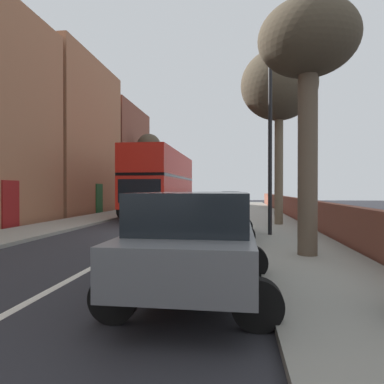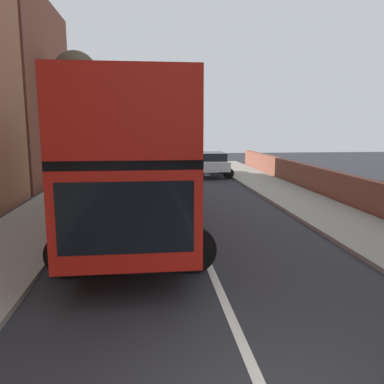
{
  "view_description": "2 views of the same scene",
  "coord_description": "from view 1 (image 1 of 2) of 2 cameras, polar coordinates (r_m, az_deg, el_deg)",
  "views": [
    {
      "loc": [
        3.15,
        -13.66,
        1.72
      ],
      "look_at": [
        0.85,
        3.95,
        1.58
      ],
      "focal_mm": 32.38,
      "sensor_mm": 36.0,
      "label": 1
    },
    {
      "loc": [
        -1.27,
        -3.05,
        3.09
      ],
      "look_at": [
        -0.41,
        4.87,
        1.73
      ],
      "focal_mm": 36.02,
      "sensor_mm": 36.0,
      "label": 2
    }
  ],
  "objects": [
    {
      "name": "boundary_wall_right",
      "position": [
        14.09,
        21.01,
        -4.07
      ],
      "size": [
        0.36,
        54.0,
        1.23
      ],
      "primitive_type": "cube",
      "color": "brown",
      "rests_on": "ground"
    },
    {
      "name": "sidewalk_right",
      "position": [
        13.87,
        14.73,
        -6.44
      ],
      "size": [
        2.6,
        60.0,
        0.12
      ],
      "primitive_type": "cube",
      "color": "gray",
      "rests_on": "ground"
    },
    {
      "name": "street_tree_right_1",
      "position": [
        9.5,
        18.56,
        21.37
      ],
      "size": [
        2.42,
        2.42,
        6.15
      ],
      "color": "brown",
      "rests_on": "sidewalk_right"
    },
    {
      "name": "street_tree_left_0",
      "position": [
        32.28,
        -7.13,
        6.72
      ],
      "size": [
        2.15,
        2.15,
        6.69
      ],
      "color": "brown",
      "rests_on": "sidewalk_left"
    },
    {
      "name": "road_centre_line",
      "position": [
        14.12,
        -5.55,
        -6.53
      ],
      "size": [
        0.16,
        54.0,
        0.01
      ],
      "primitive_type": "cube",
      "color": "silver",
      "rests_on": "ground"
    },
    {
      "name": "parked_car_black_right_0",
      "position": [
        11.88,
        4.29,
        -3.33
      ],
      "size": [
        2.48,
        4.18,
        1.63
      ],
      "color": "black",
      "rests_on": "ground"
    },
    {
      "name": "lamppost_right",
      "position": [
        12.65,
        12.74,
        9.94
      ],
      "size": [
        0.32,
        0.32,
        6.31
      ],
      "color": "black",
      "rests_on": "sidewalk_right"
    },
    {
      "name": "street_tree_right_3",
      "position": [
        17.0,
        14.13,
        16.5
      ],
      "size": [
        3.47,
        3.47,
        7.99
      ],
      "color": "brown",
      "rests_on": "sidewalk_right"
    },
    {
      "name": "parked_car_grey_right_2",
      "position": [
        5.53,
        0.6,
        -7.63
      ],
      "size": [
        2.48,
        3.98,
        1.67
      ],
      "color": "slate",
      "rests_on": "ground"
    },
    {
      "name": "sidewalk_left",
      "position": [
        15.94,
        -23.06,
        -5.56
      ],
      "size": [
        2.6,
        60.0,
        0.12
      ],
      "primitive_type": "cube",
      "color": "gray",
      "rests_on": "ground"
    },
    {
      "name": "double_decker_bus",
      "position": [
        22.74,
        -4.88,
        2.06
      ],
      "size": [
        3.59,
        11.07,
        4.06
      ],
      "color": "red",
      "rests_on": "ground"
    },
    {
      "name": "parked_car_white_right_3",
      "position": [
        34.43,
        6.36,
        -0.95
      ],
      "size": [
        2.46,
        4.16,
        1.51
      ],
      "color": "silver",
      "rests_on": "ground"
    },
    {
      "name": "ground_plane",
      "position": [
        14.12,
        -5.55,
        -6.54
      ],
      "size": [
        84.0,
        84.0,
        0.0
      ],
      "primitive_type": "plane",
      "color": "#28282D"
    }
  ]
}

